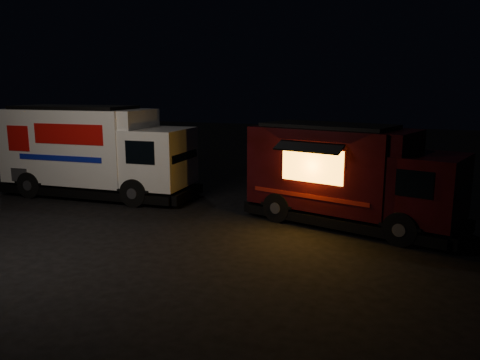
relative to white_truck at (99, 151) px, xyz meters
The scene contains 3 objects.
ground 5.83m from the white_truck, 34.44° to the right, with size 80.00×80.00×0.00m, color black.
white_truck is the anchor object (origin of this frame).
red_truck 9.77m from the white_truck, ahead, with size 6.59×2.43×3.07m, color #3D0B11, non-canonical shape.
Camera 1 is at (6.93, -11.66, 4.16)m, focal length 35.00 mm.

